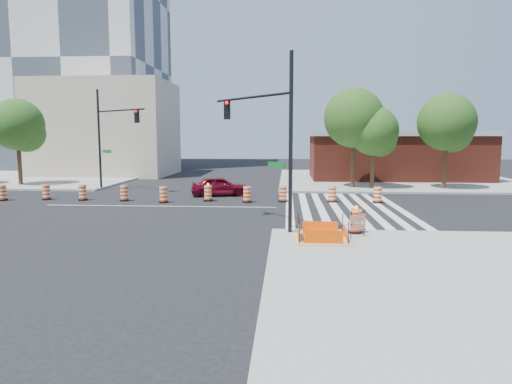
% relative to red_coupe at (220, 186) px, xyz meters
% --- Properties ---
extents(ground, '(120.00, 120.00, 0.00)m').
position_rel_red_coupe_xyz_m(ground, '(-2.91, -5.04, -0.69)').
color(ground, black).
rests_on(ground, ground).
extents(sidewalk_ne, '(22.00, 22.00, 0.15)m').
position_rel_red_coupe_xyz_m(sidewalk_ne, '(15.09, 12.96, -0.61)').
color(sidewalk_ne, gray).
rests_on(sidewalk_ne, ground).
extents(sidewalk_nw, '(22.00, 22.00, 0.15)m').
position_rel_red_coupe_xyz_m(sidewalk_nw, '(-20.91, 12.96, -0.61)').
color(sidewalk_nw, gray).
rests_on(sidewalk_nw, ground).
extents(crosswalk_east, '(6.75, 13.50, 0.01)m').
position_rel_red_coupe_xyz_m(crosswalk_east, '(8.04, -5.04, -0.68)').
color(crosswalk_east, silver).
rests_on(crosswalk_east, ground).
extents(lane_centerline, '(14.00, 0.12, 0.01)m').
position_rel_red_coupe_xyz_m(lane_centerline, '(-2.91, -5.04, -0.68)').
color(lane_centerline, silver).
rests_on(lane_centerline, ground).
extents(excavation_pit, '(2.20, 2.20, 0.90)m').
position_rel_red_coupe_xyz_m(excavation_pit, '(6.09, -14.04, -0.47)').
color(excavation_pit, tan).
rests_on(excavation_pit, ground).
extents(brick_storefront, '(16.50, 8.50, 4.60)m').
position_rel_red_coupe_xyz_m(brick_storefront, '(15.09, 12.96, 1.63)').
color(brick_storefront, maroon).
rests_on(brick_storefront, ground).
extents(beige_midrise, '(14.00, 10.00, 10.00)m').
position_rel_red_coupe_xyz_m(beige_midrise, '(-14.91, 16.96, 4.31)').
color(beige_midrise, '#BDAB90').
rests_on(beige_midrise, ground).
extents(red_coupe, '(4.32, 2.61, 1.38)m').
position_rel_red_coupe_xyz_m(red_coupe, '(0.00, 0.00, 0.00)').
color(red_coupe, '#5C0716').
rests_on(red_coupe, ground).
extents(signal_pole_se, '(3.77, 4.35, 7.45)m').
position_rel_red_coupe_xyz_m(signal_pole_se, '(3.83, -11.54, 3.89)').
color(signal_pole_se, black).
rests_on(signal_pole_se, ground).
extents(signal_pole_nw, '(4.82, 3.42, 7.65)m').
position_rel_red_coupe_xyz_m(signal_pole_nw, '(-8.68, 2.43, 4.01)').
color(signal_pole_nw, black).
rests_on(signal_pole_nw, ground).
extents(pit_drum, '(0.59, 0.59, 1.16)m').
position_rel_red_coupe_xyz_m(pit_drum, '(7.58, -12.75, -0.06)').
color(pit_drum, black).
rests_on(pit_drum, ground).
extents(barricade, '(0.70, 0.66, 1.08)m').
position_rel_red_coupe_xyz_m(barricade, '(7.54, -13.55, 0.06)').
color(barricade, '#F74205').
rests_on(barricade, ground).
extents(tree_north_b, '(4.28, 4.28, 7.28)m').
position_rel_red_coupe_xyz_m(tree_north_b, '(-17.59, 5.09, 4.20)').
color(tree_north_b, '#382314').
rests_on(tree_north_b, ground).
extents(tree_north_c, '(4.68, 4.68, 7.95)m').
position_rel_red_coupe_xyz_m(tree_north_c, '(9.97, 5.03, 4.65)').
color(tree_north_c, '#382314').
rests_on(tree_north_c, ground).
extents(tree_north_d, '(3.82, 3.82, 6.49)m').
position_rel_red_coupe_xyz_m(tree_north_d, '(11.42, 4.55, 3.67)').
color(tree_north_d, '#382314').
rests_on(tree_north_d, ground).
extents(tree_north_e, '(4.38, 4.38, 7.44)m').
position_rel_red_coupe_xyz_m(tree_north_e, '(16.95, 4.63, 4.31)').
color(tree_north_e, '#382314').
rests_on(tree_north_e, ground).
extents(median_drum_0, '(0.60, 0.60, 1.02)m').
position_rel_red_coupe_xyz_m(median_drum_0, '(-13.80, -3.36, -0.21)').
color(median_drum_0, black).
rests_on(median_drum_0, ground).
extents(median_drum_1, '(0.60, 0.60, 1.02)m').
position_rel_red_coupe_xyz_m(median_drum_1, '(-11.16, -2.76, -0.21)').
color(median_drum_1, black).
rests_on(median_drum_1, ground).
extents(median_drum_2, '(0.60, 0.60, 1.02)m').
position_rel_red_coupe_xyz_m(median_drum_2, '(-8.62, -2.92, -0.21)').
color(median_drum_2, black).
rests_on(median_drum_2, ground).
extents(median_drum_3, '(0.60, 0.60, 1.02)m').
position_rel_red_coupe_xyz_m(median_drum_3, '(-5.81, -3.00, -0.21)').
color(median_drum_3, black).
rests_on(median_drum_3, ground).
extents(median_drum_4, '(0.60, 0.60, 1.02)m').
position_rel_red_coupe_xyz_m(median_drum_4, '(-3.07, -3.58, -0.21)').
color(median_drum_4, black).
rests_on(median_drum_4, ground).
extents(median_drum_5, '(0.60, 0.60, 1.18)m').
position_rel_red_coupe_xyz_m(median_drum_5, '(-0.38, -2.68, -0.20)').
color(median_drum_5, black).
rests_on(median_drum_5, ground).
extents(median_drum_6, '(0.60, 0.60, 1.02)m').
position_rel_red_coupe_xyz_m(median_drum_6, '(2.19, -3.13, -0.21)').
color(median_drum_6, black).
rests_on(median_drum_6, ground).
extents(median_drum_7, '(0.60, 0.60, 1.02)m').
position_rel_red_coupe_xyz_m(median_drum_7, '(4.46, -2.70, -0.21)').
color(median_drum_7, black).
rests_on(median_drum_7, ground).
extents(median_drum_8, '(0.60, 0.60, 1.02)m').
position_rel_red_coupe_xyz_m(median_drum_8, '(7.58, -2.66, -0.21)').
color(median_drum_8, black).
rests_on(median_drum_8, ground).
extents(median_drum_9, '(0.60, 0.60, 1.02)m').
position_rel_red_coupe_xyz_m(median_drum_9, '(10.40, -2.84, -0.21)').
color(median_drum_9, black).
rests_on(median_drum_9, ground).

